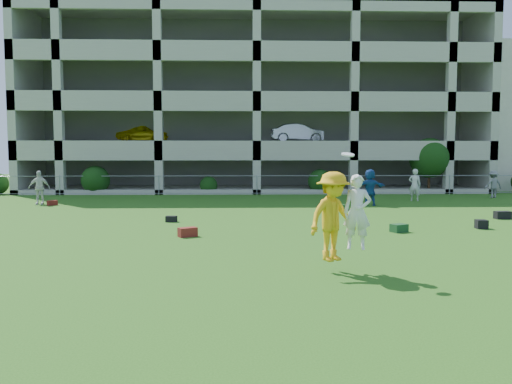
{
  "coord_description": "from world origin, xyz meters",
  "views": [
    {
      "loc": [
        -0.99,
        -11.55,
        2.53
      ],
      "look_at": [
        -0.55,
        3.0,
        1.4
      ],
      "focal_mm": 35.0,
      "sensor_mm": 36.0,
      "label": 1
    }
  ],
  "objects_px": {
    "bystander_b": "(39,188)",
    "bystander_d": "(370,187)",
    "bystander_f": "(493,184)",
    "crate_d": "(481,224)",
    "frisbee_contest": "(337,216)",
    "bystander_e": "(415,185)",
    "parking_garage": "(253,109)"
  },
  "relations": [
    {
      "from": "bystander_b",
      "to": "bystander_d",
      "type": "xyz_separation_m",
      "value": [
        16.22,
        -0.99,
        0.05
      ]
    },
    {
      "from": "bystander_b",
      "to": "frisbee_contest",
      "type": "relative_size",
      "value": 0.73
    },
    {
      "from": "crate_d",
      "to": "bystander_d",
      "type": "bearing_deg",
      "value": 103.82
    },
    {
      "from": "bystander_e",
      "to": "bystander_f",
      "type": "distance_m",
      "value": 5.42
    },
    {
      "from": "bystander_d",
      "to": "bystander_e",
      "type": "bearing_deg",
      "value": -148.77
    },
    {
      "from": "frisbee_contest",
      "to": "parking_garage",
      "type": "bearing_deg",
      "value": 92.11
    },
    {
      "from": "frisbee_contest",
      "to": "bystander_f",
      "type": "bearing_deg",
      "value": 54.76
    },
    {
      "from": "bystander_d",
      "to": "bystander_b",
      "type": "bearing_deg",
      "value": -9.18
    },
    {
      "from": "bystander_d",
      "to": "bystander_f",
      "type": "bearing_deg",
      "value": -159.61
    },
    {
      "from": "bystander_f",
      "to": "crate_d",
      "type": "xyz_separation_m",
      "value": [
        -6.28,
        -11.49,
        -0.63
      ]
    },
    {
      "from": "crate_d",
      "to": "parking_garage",
      "type": "bearing_deg",
      "value": 107.31
    },
    {
      "from": "bystander_f",
      "to": "crate_d",
      "type": "height_order",
      "value": "bystander_f"
    },
    {
      "from": "bystander_e",
      "to": "bystander_f",
      "type": "height_order",
      "value": "bystander_e"
    },
    {
      "from": "bystander_f",
      "to": "crate_d",
      "type": "relative_size",
      "value": 4.43
    },
    {
      "from": "frisbee_contest",
      "to": "parking_garage",
      "type": "relative_size",
      "value": 0.08
    },
    {
      "from": "bystander_b",
      "to": "parking_garage",
      "type": "height_order",
      "value": "parking_garage"
    },
    {
      "from": "bystander_f",
      "to": "parking_garage",
      "type": "bearing_deg",
      "value": -45.8
    },
    {
      "from": "bystander_b",
      "to": "frisbee_contest",
      "type": "height_order",
      "value": "frisbee_contest"
    },
    {
      "from": "bystander_f",
      "to": "frisbee_contest",
      "type": "relative_size",
      "value": 0.67
    },
    {
      "from": "bystander_b",
      "to": "crate_d",
      "type": "height_order",
      "value": "bystander_b"
    },
    {
      "from": "bystander_e",
      "to": "parking_garage",
      "type": "distance_m",
      "value": 16.32
    },
    {
      "from": "crate_d",
      "to": "frisbee_contest",
      "type": "xyz_separation_m",
      "value": [
        -6.06,
        -5.98,
        1.07
      ]
    },
    {
      "from": "bystander_f",
      "to": "frisbee_contest",
      "type": "xyz_separation_m",
      "value": [
        -12.34,
        -17.47,
        0.44
      ]
    },
    {
      "from": "bystander_b",
      "to": "crate_d",
      "type": "bearing_deg",
      "value": -34.55
    },
    {
      "from": "crate_d",
      "to": "bystander_b",
      "type": "bearing_deg",
      "value": 154.82
    },
    {
      "from": "frisbee_contest",
      "to": "bystander_e",
      "type": "bearing_deg",
      "value": 65.4
    },
    {
      "from": "bystander_b",
      "to": "bystander_f",
      "type": "bearing_deg",
      "value": -2.36
    },
    {
      "from": "bystander_d",
      "to": "parking_garage",
      "type": "relative_size",
      "value": 0.06
    },
    {
      "from": "bystander_e",
      "to": "frisbee_contest",
      "type": "height_order",
      "value": "frisbee_contest"
    },
    {
      "from": "bystander_e",
      "to": "frisbee_contest",
      "type": "relative_size",
      "value": 0.74
    },
    {
      "from": "frisbee_contest",
      "to": "parking_garage",
      "type": "height_order",
      "value": "parking_garage"
    },
    {
      "from": "bystander_f",
      "to": "frisbee_contest",
      "type": "bearing_deg",
      "value": 49.24
    }
  ]
}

